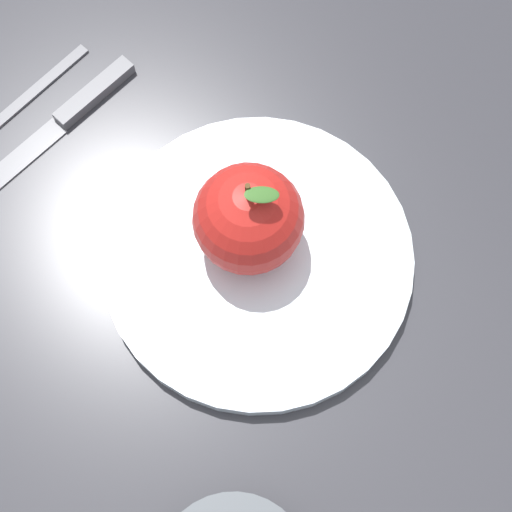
# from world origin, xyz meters

# --- Properties ---
(ground_plane) EXTENTS (2.40, 2.40, 0.00)m
(ground_plane) POSITION_xyz_m (0.00, 0.00, 0.00)
(ground_plane) COLOR #2D2D33
(dinner_plate) EXTENTS (0.23, 0.23, 0.02)m
(dinner_plate) POSITION_xyz_m (0.05, -0.00, 0.01)
(dinner_plate) COLOR silver
(dinner_plate) RESTS_ON ground_plane
(apple) EXTENTS (0.08, 0.08, 0.10)m
(apple) POSITION_xyz_m (0.03, 0.01, 0.05)
(apple) COLOR #B21E19
(apple) RESTS_ON dinner_plate
(knife) EXTENTS (0.08, 0.19, 0.01)m
(knife) POSITION_xyz_m (-0.15, 0.03, 0.00)
(knife) COLOR #59595E
(knife) RESTS_ON ground_plane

